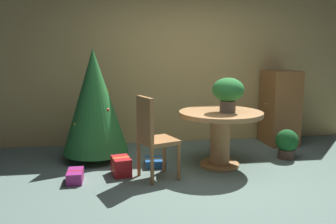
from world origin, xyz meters
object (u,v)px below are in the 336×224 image
wooden_chair_left (152,134)px  wooden_cabinet (280,107)px  gift_box_purple (75,176)px  gift_box_red (121,166)px  flower_vase (228,91)px  holiday_tree (94,101)px  potted_plant (287,143)px  round_dining_table (220,128)px  gift_box_blue (155,162)px

wooden_chair_left → wooden_cabinet: 2.65m
gift_box_purple → gift_box_red: (0.54, 0.16, 0.04)m
gift_box_red → wooden_cabinet: 2.93m
flower_vase → holiday_tree: (-1.72, 0.64, -0.18)m
gift_box_red → wooden_chair_left: bearing=-29.1°
wooden_chair_left → potted_plant: bearing=14.9°
wooden_cabinet → gift_box_red: bearing=-156.5°
wooden_chair_left → round_dining_table: bearing=20.0°
wooden_chair_left → gift_box_blue: wooden_chair_left is taller
gift_box_purple → flower_vase: bearing=6.7°
flower_vase → gift_box_blue: bearing=167.3°
holiday_tree → gift_box_red: size_ratio=4.57×
gift_box_purple → potted_plant: size_ratio=0.75×
gift_box_purple → holiday_tree: bearing=76.6°
gift_box_red → wooden_cabinet: bearing=23.5°
gift_box_purple → gift_box_blue: bearing=23.4°
gift_box_red → potted_plant: size_ratio=0.81×
holiday_tree → gift_box_red: bearing=-64.5°
gift_box_blue → round_dining_table: bearing=-9.3°
holiday_tree → gift_box_blue: 1.20m
wooden_chair_left → gift_box_red: size_ratio=2.94×
wooden_chair_left → gift_box_blue: bearing=79.6°
gift_box_blue → flower_vase: bearing=-12.7°
flower_vase → holiday_tree: bearing=159.5°
round_dining_table → holiday_tree: 1.78m
gift_box_purple → wooden_cabinet: 3.50m
gift_box_blue → gift_box_red: bearing=-149.1°
round_dining_table → gift_box_red: bearing=-174.1°
round_dining_table → flower_vase: 0.50m
gift_box_red → holiday_tree: bearing=115.5°
holiday_tree → gift_box_purple: (-0.21, -0.87, -0.77)m
holiday_tree → wooden_chair_left: bearing=-52.2°
round_dining_table → gift_box_blue: 0.99m
potted_plant → round_dining_table: bearing=-170.0°
wooden_chair_left → potted_plant: 2.09m
round_dining_table → gift_box_purple: bearing=-171.0°
round_dining_table → gift_box_blue: round_dining_table is taller
flower_vase → wooden_cabinet: bearing=40.6°
round_dining_table → potted_plant: size_ratio=2.58×
round_dining_table → wooden_cabinet: bearing=37.2°
flower_vase → potted_plant: 1.29m
wooden_chair_left → gift_box_blue: size_ratio=3.23×
wooden_chair_left → gift_box_purple: wooden_chair_left is taller
round_dining_table → wooden_cabinet: wooden_cabinet is taller
gift_box_blue → gift_box_red: 0.54m
round_dining_table → potted_plant: bearing=10.0°
flower_vase → gift_box_red: flower_vase is taller
wooden_cabinet → potted_plant: 0.96m
gift_box_red → flower_vase: bearing=2.8°
holiday_tree → gift_box_blue: bearing=-28.6°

